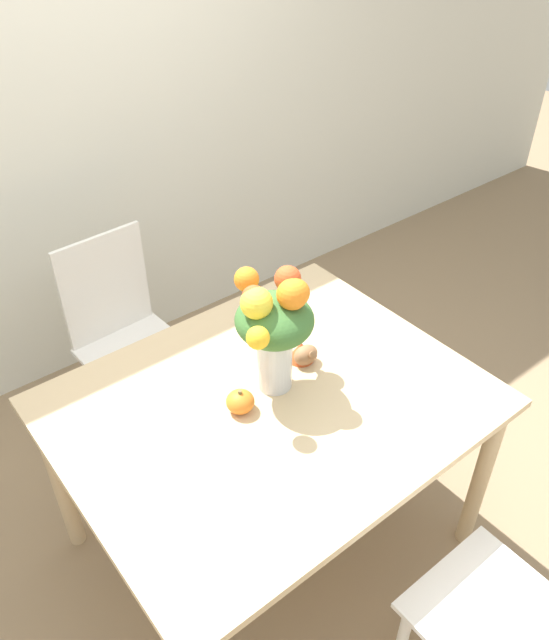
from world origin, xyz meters
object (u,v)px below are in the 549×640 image
dining_chair_near_window (127,339)px  dining_chair_far_side (521,631)px  turkey_figurine (303,353)px  flower_vase (274,324)px  pumpkin (240,401)px

dining_chair_near_window → dining_chair_far_side: bearing=-85.6°
turkey_figurine → dining_chair_near_window: bearing=109.4°
flower_vase → dining_chair_far_side: bearing=-83.8°
dining_chair_far_side → pumpkin: bearing=-74.0°
pumpkin → turkey_figurine: pumpkin is taller
dining_chair_near_window → dining_chair_far_side: (0.24, -1.82, 0.00)m
pumpkin → dining_chair_near_window: 0.94m
turkey_figurine → dining_chair_far_side: size_ratio=0.13×
flower_vase → dining_chair_near_window: size_ratio=0.45×
turkey_figurine → dining_chair_near_window: (-0.29, 0.83, -0.32)m
turkey_figurine → dining_chair_near_window: dining_chair_near_window is taller
dining_chair_near_window → flower_vase: bearing=-84.1°
dining_chair_near_window → turkey_figurine: bearing=-73.9°
dining_chair_near_window → dining_chair_far_side: same height
flower_vase → turkey_figurine: flower_vase is taller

